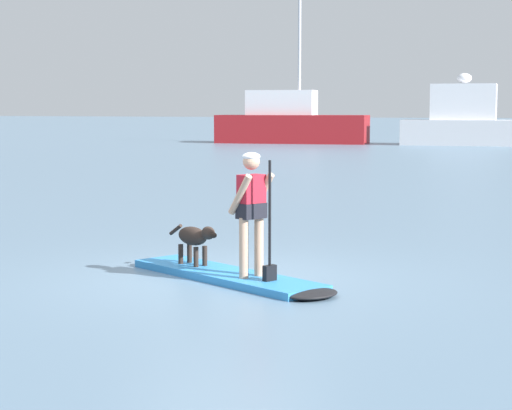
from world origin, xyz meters
TOP-DOWN VIEW (x-y plane):
  - ground_plane at (0.00, 0.00)m, footprint 400.00×400.00m
  - paddleboard at (0.21, -0.10)m, footprint 3.47×2.13m
  - person_paddler at (0.48, -0.22)m, footprint 0.68×0.60m
  - dog at (-0.62, 0.28)m, footprint 0.97×0.51m
  - moored_boat_outer at (-16.50, 44.32)m, footprint 10.07×4.20m
  - moored_boat_far_port at (-5.11, 45.60)m, footprint 8.94×3.85m

SIDE VIEW (x-z plane):
  - ground_plane at x=0.00m, z-range 0.00..0.00m
  - paddleboard at x=0.21m, z-range 0.00..0.10m
  - dog at x=-0.62m, z-range 0.20..0.77m
  - person_paddler at x=0.48m, z-range 0.22..1.84m
  - moored_boat_outer at x=-16.50m, z-range -3.48..6.14m
  - moored_boat_far_port at x=-5.11m, z-range -0.79..3.60m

